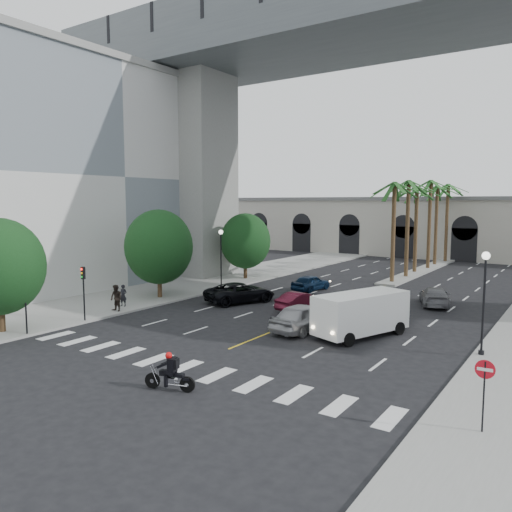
{
  "coord_description": "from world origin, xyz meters",
  "views": [
    {
      "loc": [
        15.63,
        -18.57,
        7.79
      ],
      "look_at": [
        -0.93,
        6.0,
        4.57
      ],
      "focal_mm": 35.0,
      "sensor_mm": 36.0,
      "label": 1
    }
  ],
  "objects": [
    {
      "name": "car_b",
      "position": [
        -1.5,
        12.58,
        0.67
      ],
      "size": [
        2.25,
        4.25,
        1.33
      ],
      "primitive_type": "imported",
      "rotation": [
        0.0,
        0.0,
        2.93
      ],
      "color": "#430D1B",
      "rests_on": "ground"
    },
    {
      "name": "palm_f",
      "position": [
        0.2,
        48.0,
        9.46
      ],
      "size": [
        3.2,
        3.2,
        10.7
      ],
      "color": "#47331E",
      "rests_on": "ground"
    },
    {
      "name": "traffic_signal_near",
      "position": [
        -11.3,
        -2.5,
        2.51
      ],
      "size": [
        0.25,
        0.18,
        3.65
      ],
      "color": "black",
      "rests_on": "ground"
    },
    {
      "name": "palm_d",
      "position": [
        0.15,
        40.0,
        9.65
      ],
      "size": [
        3.2,
        3.2,
        10.9
      ],
      "color": "#47331E",
      "rests_on": "ground"
    },
    {
      "name": "building_left",
      "position": [
        -27.0,
        12.0,
        10.31
      ],
      "size": [
        16.5,
        32.5,
        20.6
      ],
      "color": "silver",
      "rests_on": "ground"
    },
    {
      "name": "traffic_signal_far",
      "position": [
        -11.3,
        1.5,
        2.51
      ],
      "size": [
        0.25,
        0.18,
        3.65
      ],
      "color": "black",
      "rests_on": "ground"
    },
    {
      "name": "car_d",
      "position": [
        6.1,
        19.69,
        0.69
      ],
      "size": [
        3.46,
        5.15,
        1.39
      ],
      "primitive_type": "imported",
      "rotation": [
        0.0,
        0.0,
        3.49
      ],
      "color": "slate",
      "rests_on": "ground"
    },
    {
      "name": "palm_e",
      "position": [
        -0.1,
        44.0,
        9.19
      ],
      "size": [
        3.2,
        3.2,
        10.4
      ],
      "color": "#47331E",
      "rests_on": "ground"
    },
    {
      "name": "car_e",
      "position": [
        -4.63,
        20.11,
        0.71
      ],
      "size": [
        2.2,
        4.33,
        1.41
      ],
      "primitive_type": "imported",
      "rotation": [
        0.0,
        0.0,
        3.01
      ],
      "color": "#0D213C",
      "rests_on": "ground"
    },
    {
      "name": "palm_b",
      "position": [
        0.1,
        32.0,
        9.37
      ],
      "size": [
        3.2,
        3.2,
        10.6
      ],
      "color": "#47331E",
      "rests_on": "ground"
    },
    {
      "name": "street_tree_far",
      "position": [
        -13.0,
        22.0,
        3.9
      ],
      "size": [
        5.04,
        5.04,
        6.68
      ],
      "color": "#382616",
      "rests_on": "ground"
    },
    {
      "name": "car_c",
      "position": [
        -6.75,
        12.45,
        0.78
      ],
      "size": [
        4.62,
        6.16,
        1.56
      ],
      "primitive_type": "imported",
      "rotation": [
        0.0,
        0.0,
        2.73
      ],
      "color": "black",
      "rests_on": "ground"
    },
    {
      "name": "car_a",
      "position": [
        1.5,
        7.6,
        0.86
      ],
      "size": [
        2.55,
        5.24,
        1.72
      ],
      "primitive_type": "imported",
      "rotation": [
        0.0,
        0.0,
        3.04
      ],
      "color": "#9A9A9E",
      "rests_on": "ground"
    },
    {
      "name": "pedestrian_b",
      "position": [
        -11.72,
        4.46,
        1.08
      ],
      "size": [
        0.92,
        0.72,
        1.87
      ],
      "primitive_type": "imported",
      "rotation": [
        0.0,
        0.0,
        -0.02
      ],
      "color": "black",
      "rests_on": "sidewalk_left"
    },
    {
      "name": "do_not_enter_sign",
      "position": [
        13.0,
        -1.14,
        1.9
      ],
      "size": [
        0.64,
        0.06,
        2.62
      ],
      "rotation": [
        0.0,
        0.0,
        0.05
      ],
      "color": "black",
      "rests_on": "ground"
    },
    {
      "name": "lamp_post_right",
      "position": [
        11.4,
        8.0,
        3.22
      ],
      "size": [
        0.4,
        0.4,
        5.35
      ],
      "color": "black",
      "rests_on": "ground"
    },
    {
      "name": "bridge",
      "position": [
        3.42,
        22.0,
        18.51
      ],
      "size": [
        75.0,
        13.0,
        26.0
      ],
      "color": "gray",
      "rests_on": "ground"
    },
    {
      "name": "cargo_van",
      "position": [
        4.82,
        8.31,
        1.41
      ],
      "size": [
        4.17,
        6.36,
        2.54
      ],
      "rotation": [
        0.0,
        0.0,
        -0.36
      ],
      "color": "white",
      "rests_on": "ground"
    },
    {
      "name": "palm_a",
      "position": [
        0.0,
        28.0,
        9.1
      ],
      "size": [
        3.2,
        3.2,
        10.3
      ],
      "color": "#47331E",
      "rests_on": "ground"
    },
    {
      "name": "pedestrian_a",
      "position": [
        -12.63,
        5.88,
        0.95
      ],
      "size": [
        0.67,
        0.54,
        1.6
      ],
      "primitive_type": "imported",
      "rotation": [
        0.0,
        0.0,
        0.31
      ],
      "color": "black",
      "rests_on": "sidewalk_left"
    },
    {
      "name": "sidewalk_left",
      "position": [
        -15.0,
        15.0,
        0.07
      ],
      "size": [
        8.0,
        100.0,
        0.15
      ],
      "primitive_type": "cube",
      "color": "gray",
      "rests_on": "ground"
    },
    {
      "name": "street_tree_mid",
      "position": [
        -13.0,
        10.0,
        4.21
      ],
      "size": [
        5.44,
        5.44,
        7.21
      ],
      "color": "#382616",
      "rests_on": "ground"
    },
    {
      "name": "lamp_post_left_far",
      "position": [
        -11.4,
        16.0,
        3.22
      ],
      "size": [
        0.4,
        0.4,
        5.35
      ],
      "color": "black",
      "rests_on": "ground"
    },
    {
      "name": "pier_building",
      "position": [
        0.0,
        55.0,
        4.27
      ],
      "size": [
        71.0,
        10.5,
        8.5
      ],
      "color": "#B5B2A2",
      "rests_on": "ground"
    },
    {
      "name": "median",
      "position": [
        0.0,
        38.0,
        0.1
      ],
      "size": [
        2.0,
        24.0,
        0.2
      ],
      "primitive_type": "cube",
      "color": "gray",
      "rests_on": "ground"
    },
    {
      "name": "ground",
      "position": [
        0.0,
        0.0,
        0.0
      ],
      "size": [
        140.0,
        140.0,
        0.0
      ],
      "primitive_type": "plane",
      "color": "black",
      "rests_on": "ground"
    },
    {
      "name": "palm_c",
      "position": [
        -0.2,
        36.0,
        8.91
      ],
      "size": [
        3.2,
        3.2,
        10.1
      ],
      "color": "#47331E",
      "rests_on": "ground"
    },
    {
      "name": "motorcycle_rider",
      "position": [
        1.55,
        -3.98,
        0.74
      ],
      "size": [
        2.19,
        0.84,
        1.63
      ],
      "rotation": [
        0.0,
        0.0,
        0.29
      ],
      "color": "black",
      "rests_on": "ground"
    }
  ]
}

